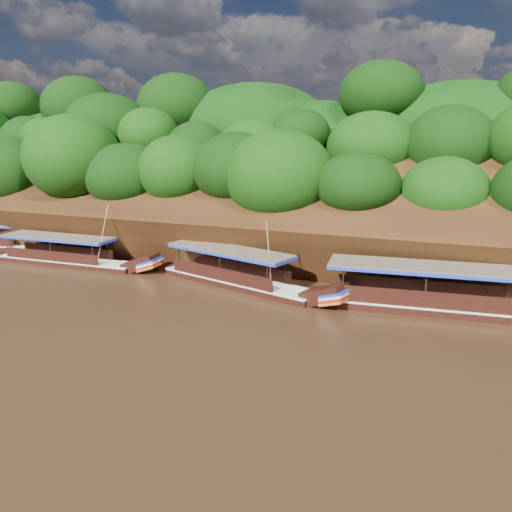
{
  "coord_description": "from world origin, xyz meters",
  "views": [
    {
      "loc": [
        12.34,
        -22.14,
        9.93
      ],
      "look_at": [
        0.89,
        7.0,
        2.19
      ],
      "focal_mm": 35.0,
      "sensor_mm": 36.0,
      "label": 1
    }
  ],
  "objects": [
    {
      "name": "ground",
      "position": [
        0.0,
        0.0,
        0.0
      ],
      "size": [
        160.0,
        160.0,
        0.0
      ],
      "primitive_type": "plane",
      "color": "black",
      "rests_on": "ground"
    },
    {
      "name": "boat_2",
      "position": [
        -14.32,
        7.43,
        0.5
      ],
      "size": [
        14.02,
        2.58,
        5.27
      ],
      "rotation": [
        0.0,
        0.0,
        0.03
      ],
      "color": "black",
      "rests_on": "ground"
    },
    {
      "name": "boat_0",
      "position": [
        13.05,
        6.87,
        0.6
      ],
      "size": [
        16.55,
        3.89,
        7.46
      ],
      "rotation": [
        0.0,
        0.0,
        0.1
      ],
      "color": "black",
      "rests_on": "ground"
    },
    {
      "name": "boat_1",
      "position": [
        0.25,
        6.94,
        0.55
      ],
      "size": [
        13.97,
        5.75,
        5.34
      ],
      "rotation": [
        0.0,
        0.0,
        -0.28
      ],
      "color": "black",
      "rests_on": "ground"
    },
    {
      "name": "reeds",
      "position": [
        -2.83,
        9.46,
        0.88
      ],
      "size": [
        49.97,
        2.31,
        2.02
      ],
      "color": "#2F5B16",
      "rests_on": "ground"
    },
    {
      "name": "riverbank",
      "position": [
        -0.01,
        22.73,
        1.89
      ],
      "size": [
        120.0,
        30.06,
        19.4
      ],
      "color": "black",
      "rests_on": "ground"
    }
  ]
}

